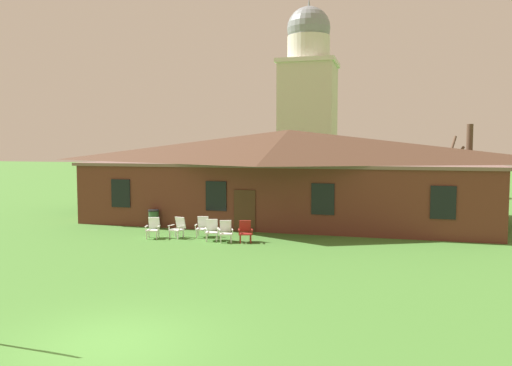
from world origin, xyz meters
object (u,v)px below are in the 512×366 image
at_px(lawn_chair_by_porch, 153,227).
at_px(lawn_chair_middle, 212,229).
at_px(lawn_chair_left_end, 203,226).
at_px(lawn_chair_right_end, 226,231).
at_px(trash_bin, 154,219).
at_px(lawn_chair_far_side, 245,231).
at_px(lawn_chair_near_door, 178,227).

relative_size(lawn_chair_by_porch, lawn_chair_middle, 1.00).
xyz_separation_m(lawn_chair_left_end, lawn_chair_middle, (0.73, -0.72, 0.00)).
relative_size(lawn_chair_right_end, trash_bin, 0.98).
bearing_deg(lawn_chair_by_porch, lawn_chair_far_side, 2.95).
distance_m(lawn_chair_right_end, lawn_chair_far_side, 0.88).
relative_size(lawn_chair_by_porch, lawn_chair_far_side, 1.00).
xyz_separation_m(lawn_chair_right_end, lawn_chair_far_side, (0.85, 0.21, 0.00)).
bearing_deg(lawn_chair_far_side, lawn_chair_right_end, -166.51).
relative_size(lawn_chair_by_porch, lawn_chair_right_end, 1.00).
bearing_deg(lawn_chair_by_porch, lawn_chair_middle, 3.67).
height_order(lawn_chair_middle, lawn_chair_right_end, same).
bearing_deg(lawn_chair_by_porch, lawn_chair_near_door, 20.50).
distance_m(lawn_chair_far_side, trash_bin, 6.03).
distance_m(lawn_chair_middle, lawn_chair_right_end, 0.74).
distance_m(lawn_chair_by_porch, lawn_chair_right_end, 3.55).
bearing_deg(trash_bin, lawn_chair_near_door, -41.59).
bearing_deg(lawn_chair_left_end, trash_bin, 155.31).
xyz_separation_m(lawn_chair_right_end, trash_bin, (-4.76, 2.40, -0.00)).
xyz_separation_m(lawn_chair_near_door, lawn_chair_far_side, (3.34, -0.17, 0.00)).
height_order(lawn_chair_by_porch, lawn_chair_middle, same).
relative_size(lawn_chair_left_end, lawn_chair_far_side, 1.00).
relative_size(lawn_chair_by_porch, trash_bin, 0.98).
height_order(lawn_chair_by_porch, lawn_chair_near_door, same).
bearing_deg(lawn_chair_near_door, lawn_chair_right_end, -8.68).
bearing_deg(lawn_chair_left_end, lawn_chair_by_porch, -156.78).
relative_size(lawn_chair_left_end, trash_bin, 0.98).
distance_m(lawn_chair_near_door, lawn_chair_right_end, 2.51).
bearing_deg(lawn_chair_near_door, lawn_chair_left_end, 25.94).
bearing_deg(lawn_chair_left_end, lawn_chair_middle, -44.56).
bearing_deg(lawn_chair_left_end, lawn_chair_right_end, -31.26).
height_order(lawn_chair_near_door, lawn_chair_right_end, same).
relative_size(lawn_chair_middle, trash_bin, 0.98).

